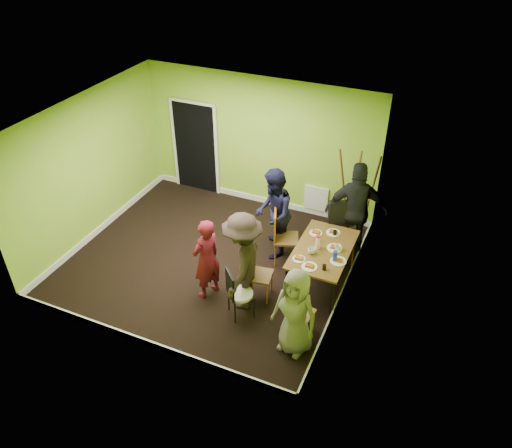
{
  "coord_description": "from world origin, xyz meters",
  "views": [
    {
      "loc": [
        3.66,
        -6.33,
        5.86
      ],
      "look_at": [
        0.9,
        0.0,
        1.06
      ],
      "focal_mm": 35.0,
      "sensor_mm": 36.0,
      "label": 1
    }
  ],
  "objects_px": {
    "easel": "(356,197)",
    "blue_bottle": "(335,256)",
    "chair_left_near": "(255,270)",
    "person_left_far": "(273,214)",
    "chair_front_end": "(299,312)",
    "chair_left_far": "(281,234)",
    "orange_bottle": "(319,239)",
    "dining_table": "(323,251)",
    "person_front_end": "(295,312)",
    "chair_back_end": "(342,220)",
    "thermos": "(318,243)",
    "person_back_end": "(356,211)",
    "chair_bentwood": "(237,292)",
    "person_standing": "(206,259)",
    "person_left_near": "(243,262)"
  },
  "relations": [
    {
      "from": "chair_left_far",
      "to": "easel",
      "type": "relative_size",
      "value": 0.55
    },
    {
      "from": "dining_table",
      "to": "person_standing",
      "type": "bearing_deg",
      "value": -148.44
    },
    {
      "from": "easel",
      "to": "blue_bottle",
      "type": "height_order",
      "value": "easel"
    },
    {
      "from": "chair_back_end",
      "to": "orange_bottle",
      "type": "xyz_separation_m",
      "value": [
        -0.2,
        -0.7,
        -0.02
      ]
    },
    {
      "from": "orange_bottle",
      "to": "person_left_far",
      "type": "relative_size",
      "value": 0.05
    },
    {
      "from": "chair_back_end",
      "to": "orange_bottle",
      "type": "relative_size",
      "value": 14.07
    },
    {
      "from": "thermos",
      "to": "blue_bottle",
      "type": "height_order",
      "value": "thermos"
    },
    {
      "from": "dining_table",
      "to": "chair_front_end",
      "type": "height_order",
      "value": "chair_front_end"
    },
    {
      "from": "chair_bentwood",
      "to": "thermos",
      "type": "xyz_separation_m",
      "value": [
        0.9,
        1.26,
        0.37
      ]
    },
    {
      "from": "chair_left_near",
      "to": "chair_front_end",
      "type": "relative_size",
      "value": 1.09
    },
    {
      "from": "chair_left_far",
      "to": "blue_bottle",
      "type": "bearing_deg",
      "value": 43.6
    },
    {
      "from": "dining_table",
      "to": "person_standing",
      "type": "xyz_separation_m",
      "value": [
        -1.67,
        -1.03,
        0.05
      ]
    },
    {
      "from": "orange_bottle",
      "to": "dining_table",
      "type": "bearing_deg",
      "value": -53.35
    },
    {
      "from": "person_front_end",
      "to": "blue_bottle",
      "type": "bearing_deg",
      "value": 94.78
    },
    {
      "from": "dining_table",
      "to": "chair_front_end",
      "type": "xyz_separation_m",
      "value": [
        0.04,
        -1.32,
        -0.2
      ]
    },
    {
      "from": "chair_front_end",
      "to": "chair_left_near",
      "type": "bearing_deg",
      "value": 157.96
    },
    {
      "from": "chair_left_near",
      "to": "person_left_far",
      "type": "relative_size",
      "value": 0.55
    },
    {
      "from": "blue_bottle",
      "to": "chair_left_far",
      "type": "bearing_deg",
      "value": 153.78
    },
    {
      "from": "chair_front_end",
      "to": "chair_bentwood",
      "type": "bearing_deg",
      "value": -172.87
    },
    {
      "from": "thermos",
      "to": "person_back_end",
      "type": "bearing_deg",
      "value": 71.46
    },
    {
      "from": "blue_bottle",
      "to": "thermos",
      "type": "bearing_deg",
      "value": 149.58
    },
    {
      "from": "thermos",
      "to": "person_left_far",
      "type": "distance_m",
      "value": 1.13
    },
    {
      "from": "chair_left_near",
      "to": "person_left_far",
      "type": "distance_m",
      "value": 1.28
    },
    {
      "from": "chair_left_far",
      "to": "chair_left_near",
      "type": "height_order",
      "value": "chair_left_far"
    },
    {
      "from": "chair_left_far",
      "to": "orange_bottle",
      "type": "bearing_deg",
      "value": 59.2
    },
    {
      "from": "chair_left_far",
      "to": "chair_front_end",
      "type": "xyz_separation_m",
      "value": [
        0.91,
        -1.63,
        -0.1
      ]
    },
    {
      "from": "chair_left_near",
      "to": "dining_table",
      "type": "bearing_deg",
      "value": 120.38
    },
    {
      "from": "chair_left_near",
      "to": "chair_front_end",
      "type": "bearing_deg",
      "value": 50.72
    },
    {
      "from": "easel",
      "to": "person_left_far",
      "type": "distance_m",
      "value": 1.62
    },
    {
      "from": "chair_front_end",
      "to": "person_left_far",
      "type": "relative_size",
      "value": 0.51
    },
    {
      "from": "thermos",
      "to": "chair_front_end",
      "type": "bearing_deg",
      "value": -83.87
    },
    {
      "from": "person_back_end",
      "to": "person_front_end",
      "type": "relative_size",
      "value": 1.29
    },
    {
      "from": "chair_front_end",
      "to": "easel",
      "type": "bearing_deg",
      "value": 96.55
    },
    {
      "from": "blue_bottle",
      "to": "orange_bottle",
      "type": "bearing_deg",
      "value": 133.09
    },
    {
      "from": "dining_table",
      "to": "person_front_end",
      "type": "bearing_deg",
      "value": -87.43
    },
    {
      "from": "chair_left_far",
      "to": "thermos",
      "type": "distance_m",
      "value": 0.89
    },
    {
      "from": "blue_bottle",
      "to": "orange_bottle",
      "type": "xyz_separation_m",
      "value": [
        -0.39,
        0.42,
        -0.06
      ]
    },
    {
      "from": "person_left_far",
      "to": "blue_bottle",
      "type": "bearing_deg",
      "value": 41.13
    },
    {
      "from": "chair_bentwood",
      "to": "thermos",
      "type": "height_order",
      "value": "thermos"
    },
    {
      "from": "chair_front_end",
      "to": "blue_bottle",
      "type": "bearing_deg",
      "value": 87.02
    },
    {
      "from": "person_standing",
      "to": "person_left_far",
      "type": "xyz_separation_m",
      "value": [
        0.57,
        1.5,
        0.12
      ]
    },
    {
      "from": "thermos",
      "to": "person_back_end",
      "type": "xyz_separation_m",
      "value": [
        0.37,
        1.09,
        0.08
      ]
    },
    {
      "from": "easel",
      "to": "person_left_far",
      "type": "height_order",
      "value": "easel"
    },
    {
      "from": "blue_bottle",
      "to": "person_front_end",
      "type": "height_order",
      "value": "person_front_end"
    },
    {
      "from": "person_standing",
      "to": "person_front_end",
      "type": "relative_size",
      "value": 1.02
    },
    {
      "from": "chair_left_far",
      "to": "easel",
      "type": "height_order",
      "value": "easel"
    },
    {
      "from": "chair_bentwood",
      "to": "person_left_near",
      "type": "distance_m",
      "value": 0.48
    },
    {
      "from": "chair_front_end",
      "to": "blue_bottle",
      "type": "height_order",
      "value": "blue_bottle"
    },
    {
      "from": "chair_back_end",
      "to": "person_standing",
      "type": "bearing_deg",
      "value": 22.54
    },
    {
      "from": "thermos",
      "to": "person_standing",
      "type": "xyz_separation_m",
      "value": [
        -1.58,
        -0.99,
        -0.12
      ]
    }
  ]
}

